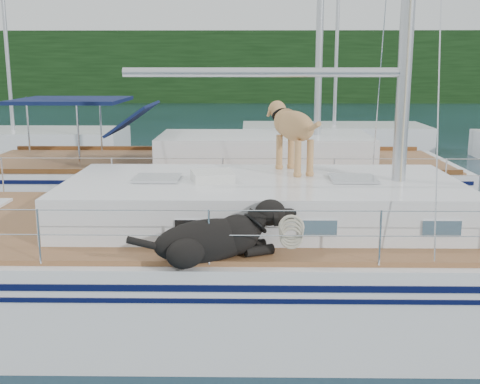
{
  "coord_description": "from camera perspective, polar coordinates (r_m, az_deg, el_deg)",
  "views": [
    {
      "loc": [
        0.61,
        -7.83,
        3.32
      ],
      "look_at": [
        0.5,
        0.2,
        1.6
      ],
      "focal_mm": 45.0,
      "sensor_mm": 36.0,
      "label": 1
    }
  ],
  "objects": [
    {
      "name": "bg_boat_west",
      "position": [
        23.65,
        -20.62,
        4.34
      ],
      "size": [
        8.0,
        3.0,
        11.65
      ],
      "color": "white",
      "rests_on": "ground"
    },
    {
      "name": "ground",
      "position": [
        8.53,
        -3.44,
        -10.85
      ],
      "size": [
        120.0,
        120.0,
        0.0
      ],
      "primitive_type": "plane",
      "color": "black",
      "rests_on": "ground"
    },
    {
      "name": "bg_boat_center",
      "position": [
        24.24,
        8.88,
        5.16
      ],
      "size": [
        7.2,
        3.0,
        11.65
      ],
      "color": "white",
      "rests_on": "ground"
    },
    {
      "name": "main_sailboat",
      "position": [
        8.28,
        -2.8,
        -6.52
      ],
      "size": [
        12.0,
        4.13,
        14.01
      ],
      "color": "white",
      "rests_on": "ground"
    },
    {
      "name": "tree_line",
      "position": [
        52.84,
        0.16,
        11.76
      ],
      "size": [
        90.0,
        3.0,
        6.0
      ],
      "primitive_type": "cube",
      "color": "black",
      "rests_on": "ground"
    },
    {
      "name": "shore_bank",
      "position": [
        54.1,
        0.17,
        9.22
      ],
      "size": [
        92.0,
        1.0,
        1.2
      ],
      "primitive_type": "cube",
      "color": "#595147",
      "rests_on": "ground"
    },
    {
      "name": "neighbor_sailboat",
      "position": [
        14.01,
        -2.16,
        1.0
      ],
      "size": [
        11.0,
        3.5,
        13.3
      ],
      "color": "white",
      "rests_on": "ground"
    }
  ]
}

